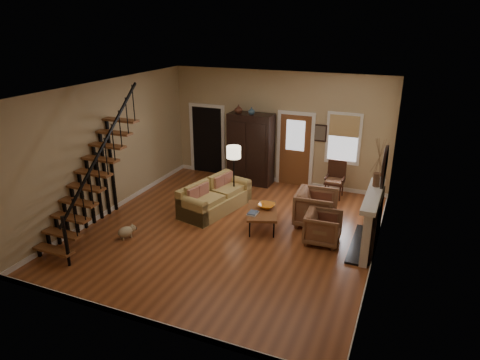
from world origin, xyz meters
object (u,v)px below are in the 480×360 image
at_px(armchair_left, 323,228).
at_px(floor_lamp, 234,176).
at_px(coffee_table, 262,218).
at_px(armoire, 251,149).
at_px(sofa, 215,197).
at_px(armchair_right, 316,208).
at_px(side_chair, 335,180).

bearing_deg(armchair_left, floor_lamp, 63.87).
bearing_deg(coffee_table, armoire, 116.49).
bearing_deg(sofa, armchair_right, 17.49).
height_order(sofa, armchair_right, armchair_right).
bearing_deg(armchair_right, floor_lamp, 79.47).
xyz_separation_m(armoire, coffee_table, (1.33, -2.67, -0.83)).
distance_m(coffee_table, floor_lamp, 1.60).
bearing_deg(armchair_left, armchair_right, 20.86).
bearing_deg(floor_lamp, side_chair, 32.56).
bearing_deg(side_chair, coffee_table, -116.33).
distance_m(armoire, floor_lamp, 1.73).
bearing_deg(armchair_right, coffee_table, 116.92).
xyz_separation_m(armoire, armchair_left, (2.81, -2.83, -0.70)).
bearing_deg(armoire, floor_lamp, -83.64).
distance_m(armoire, armchair_right, 3.25).
relative_size(sofa, coffee_table, 1.74).
height_order(armchair_left, side_chair, side_chair).
height_order(floor_lamp, side_chair, floor_lamp).
relative_size(armoire, sofa, 1.04).
relative_size(coffee_table, armchair_right, 1.25).
height_order(armoire, floor_lamp, armoire).
distance_m(armchair_left, side_chair, 2.65).
relative_size(armchair_left, side_chair, 0.76).
bearing_deg(armchair_left, armoire, 41.92).
bearing_deg(coffee_table, floor_lamp, 139.86).
relative_size(sofa, side_chair, 1.99).
height_order(coffee_table, armchair_left, armchair_left).
height_order(coffee_table, side_chair, side_chair).
height_order(armchair_left, armchair_right, armchair_right).
bearing_deg(armoire, coffee_table, -63.51).
xyz_separation_m(sofa, floor_lamp, (0.30, 0.52, 0.43)).
relative_size(armchair_left, floor_lamp, 0.48).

